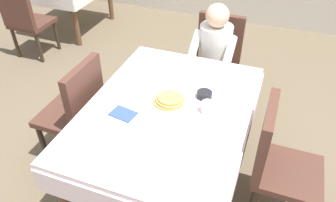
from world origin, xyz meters
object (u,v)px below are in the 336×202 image
background_chair_empty (25,18)px  fork_left_of_plate (143,99)px  diner_person (214,52)px  spoon_near_edge (159,131)px  plate_breakfast (169,103)px  knife_right_of_plate (194,111)px  cup_coffee (207,107)px  syrup_pitcher (148,78)px  dining_table_main (168,118)px  chair_diner (216,57)px  chair_right_side (276,158)px  chair_left_side (77,107)px  breakfast_stack (170,100)px  bowl_butter (204,95)px

background_chair_empty → fork_left_of_plate: bearing=-30.2°
diner_person → spoon_near_edge: size_ratio=7.47×
plate_breakfast → knife_right_of_plate: bearing=-6.0°
plate_breakfast → spoon_near_edge: bearing=-82.4°
cup_coffee → knife_right_of_plate: size_ratio=0.57×
syrup_pitcher → knife_right_of_plate: bearing=-26.4°
knife_right_of_plate → background_chair_empty: bearing=68.5°
plate_breakfast → dining_table_main: bearing=-82.3°
chair_diner → cup_coffee: chair_diner is taller
chair_right_side → syrup_pitcher: size_ratio=11.62×
dining_table_main → chair_left_side: bearing=180.0°
fork_left_of_plate → knife_right_of_plate: (0.38, 0.00, 0.00)m
breakfast_stack → cup_coffee: (0.27, 0.01, 0.01)m
syrup_pitcher → dining_table_main: bearing=-44.4°
dining_table_main → cup_coffee: bearing=11.5°
chair_diner → breakfast_stack: 1.15m
cup_coffee → spoon_near_edge: 0.38m
breakfast_stack → dining_table_main: bearing=-84.9°
breakfast_stack → bowl_butter: bearing=38.4°
bowl_butter → knife_right_of_plate: bowl_butter is taller
chair_diner → cup_coffee: size_ratio=8.23×
chair_diner → chair_left_side: bearing=54.2°
knife_right_of_plate → bowl_butter: bearing=-0.9°
knife_right_of_plate → fork_left_of_plate: bearing=94.7°
bowl_butter → knife_right_of_plate: (-0.02, -0.18, -0.02)m
chair_diner → knife_right_of_plate: chair_diner is taller
chair_right_side → spoon_near_edge: 0.80m
breakfast_stack → chair_left_side: bearing=-176.4°
fork_left_of_plate → chair_diner: bearing=-18.1°
chair_left_side → bowl_butter: size_ratio=8.45×
chair_left_side → spoon_near_edge: 0.86m
dining_table_main → background_chair_empty: background_chair_empty is taller
bowl_butter → fork_left_of_plate: (-0.40, -0.18, -0.02)m
background_chair_empty → chair_left_side: bearing=-39.1°
diner_person → chair_left_side: diner_person is taller
spoon_near_edge → bowl_butter: bearing=64.4°
syrup_pitcher → background_chair_empty: size_ratio=0.09×
chair_right_side → chair_left_side: same height
dining_table_main → background_chair_empty: bearing=151.4°
breakfast_stack → syrup_pitcher: (-0.25, 0.20, 0.00)m
chair_right_side → spoon_near_edge: (-0.74, -0.24, 0.21)m
knife_right_of_plate → background_chair_empty: size_ratio=0.22×
syrup_pitcher → chair_left_side: bearing=-154.9°
dining_table_main → breakfast_stack: 0.14m
spoon_near_edge → background_chair_empty: 2.82m
syrup_pitcher → background_chair_empty: background_chair_empty is taller
dining_table_main → fork_left_of_plate: 0.22m
chair_left_side → plate_breakfast: bearing=-86.3°
fork_left_of_plate → breakfast_stack: bearing=-89.4°
diner_person → background_chair_empty: (-2.41, 0.26, -0.14)m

